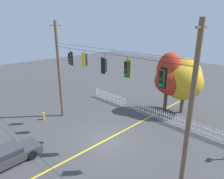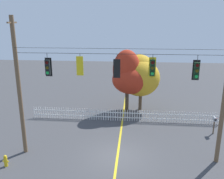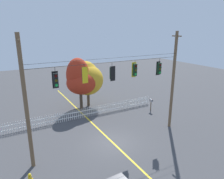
# 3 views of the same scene
# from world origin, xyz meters

# --- Properties ---
(ground) EXTENTS (80.00, 80.00, 0.00)m
(ground) POSITION_xyz_m (0.00, 0.00, 0.00)
(ground) COLOR #424244
(lane_centerline_stripe) EXTENTS (0.16, 36.00, 0.01)m
(lane_centerline_stripe) POSITION_xyz_m (0.00, 0.00, 0.00)
(lane_centerline_stripe) COLOR gold
(lane_centerline_stripe) RESTS_ON ground
(signal_support_span) EXTENTS (13.38, 1.10, 9.32)m
(signal_support_span) POSITION_xyz_m (0.00, -0.00, 4.75)
(signal_support_span) COLOR brown
(signal_support_span) RESTS_ON ground
(traffic_signal_northbound_primary) EXTENTS (0.43, 0.38, 1.51)m
(traffic_signal_northbound_primary) POSITION_xyz_m (-4.48, 0.01, 6.12)
(traffic_signal_northbound_primary) COLOR black
(traffic_signal_southbound_primary) EXTENTS (0.43, 0.38, 1.36)m
(traffic_signal_southbound_primary) POSITION_xyz_m (-2.37, -0.01, 6.27)
(traffic_signal_southbound_primary) COLOR black
(traffic_signal_eastbound_side) EXTENTS (0.43, 0.38, 1.47)m
(traffic_signal_eastbound_side) POSITION_xyz_m (-0.07, -0.01, 6.15)
(traffic_signal_eastbound_side) COLOR black
(traffic_signal_westbound_side) EXTENTS (0.43, 0.38, 1.44)m
(traffic_signal_westbound_side) POSITION_xyz_m (2.10, 0.01, 6.22)
(traffic_signal_westbound_side) COLOR black
(traffic_signal_northbound_secondary) EXTENTS (0.43, 0.38, 1.56)m
(traffic_signal_northbound_secondary) POSITION_xyz_m (4.73, 0.01, 6.10)
(traffic_signal_northbound_secondary) COLOR black
(white_picket_fence) EXTENTS (17.23, 0.06, 1.09)m
(white_picket_fence) POSITION_xyz_m (0.13, 6.19, 0.55)
(white_picket_fence) COLOR white
(white_picket_fence) RESTS_ON ground
(autumn_maple_near_fence) EXTENTS (3.74, 3.24, 6.30)m
(autumn_maple_near_fence) POSITION_xyz_m (0.48, 8.77, 3.74)
(autumn_maple_near_fence) COLOR #473828
(autumn_maple_near_fence) RESTS_ON ground
(autumn_maple_mid) EXTENTS (4.01, 3.90, 5.71)m
(autumn_maple_mid) POSITION_xyz_m (1.54, 9.49, 3.60)
(autumn_maple_mid) COLOR brown
(autumn_maple_mid) RESTS_ON ground
(fire_hydrant) EXTENTS (0.38, 0.22, 0.79)m
(fire_hydrant) POSITION_xyz_m (-7.02, -1.85, 0.39)
(fire_hydrant) COLOR gold
(fire_hydrant) RESTS_ON ground
(roadside_mailbox) EXTENTS (0.25, 0.44, 1.45)m
(roadside_mailbox) POSITION_xyz_m (7.60, 4.24, 1.18)
(roadside_mailbox) COLOR brown
(roadside_mailbox) RESTS_ON ground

